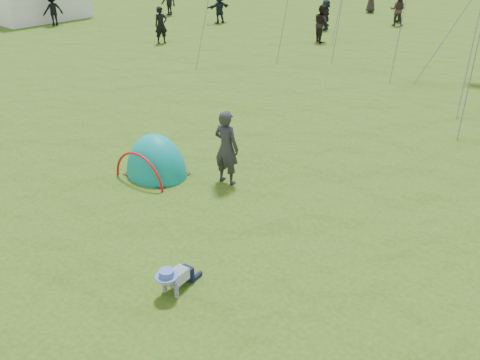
% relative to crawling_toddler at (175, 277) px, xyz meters
% --- Properties ---
extents(ground, '(140.00, 140.00, 0.00)m').
position_rel_crawling_toddler_xyz_m(ground, '(0.11, 0.79, -0.28)').
color(ground, '#224E10').
extents(crawling_toddler, '(0.59, 0.78, 0.55)m').
position_rel_crawling_toddler_xyz_m(crawling_toddler, '(0.00, 0.00, 0.00)').
color(crawling_toddler, black).
rests_on(crawling_toddler, ground).
extents(popup_tent, '(1.84, 1.61, 2.10)m').
position_rel_crawling_toddler_xyz_m(popup_tent, '(-2.87, 3.64, -0.28)').
color(popup_tent, '#00746F').
rests_on(popup_tent, ground).
extents(standing_adult, '(0.73, 0.54, 1.81)m').
position_rel_crawling_toddler_xyz_m(standing_adult, '(-1.11, 4.04, 0.63)').
color(standing_adult, '#28272C').
rests_on(standing_adult, ground).
extents(crowd_person_1, '(1.08, 1.10, 1.79)m').
position_rel_crawling_toddler_xyz_m(crowd_person_1, '(-4.07, 19.79, 0.62)').
color(crowd_person_1, black).
rests_on(crowd_person_1, ground).
extents(crowd_person_2, '(0.43, 1.01, 1.72)m').
position_rel_crawling_toddler_xyz_m(crowd_person_2, '(-1.72, 26.91, 0.58)').
color(crowd_person_2, '#252F36').
rests_on(crowd_person_2, ground).
extents(crowd_person_3, '(1.09, 1.30, 1.75)m').
position_rel_crawling_toddler_xyz_m(crowd_person_3, '(-19.06, 17.18, 0.60)').
color(crowd_person_3, black).
rests_on(crowd_person_3, ground).
extents(crowd_person_5, '(1.08, 1.60, 1.66)m').
position_rel_crawling_toddler_xyz_m(crowd_person_5, '(-10.97, 21.99, 0.55)').
color(crowd_person_5, black).
rests_on(crowd_person_5, ground).
extents(crowd_person_6, '(0.72, 0.76, 1.75)m').
position_rel_crawling_toddler_xyz_m(crowd_person_6, '(-11.00, 16.03, 0.60)').
color(crowd_person_6, black).
rests_on(crowd_person_6, ground).
extents(crowd_person_7, '(0.92, 0.76, 1.73)m').
position_rel_crawling_toddler_xyz_m(crowd_person_7, '(-1.60, 25.79, 0.59)').
color(crowd_person_7, '#372A23').
rests_on(crowd_person_7, ground).
extents(crowd_person_9, '(1.27, 0.90, 1.78)m').
position_rel_crawling_toddler_xyz_m(crowd_person_9, '(-15.09, 22.93, 0.62)').
color(crowd_person_9, black).
rests_on(crowd_person_9, ground).
extents(crowd_person_11, '(0.56, 1.51, 1.60)m').
position_rel_crawling_toddler_xyz_m(crowd_person_11, '(-4.84, 22.75, 0.53)').
color(crowd_person_11, black).
rests_on(crowd_person_11, ground).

